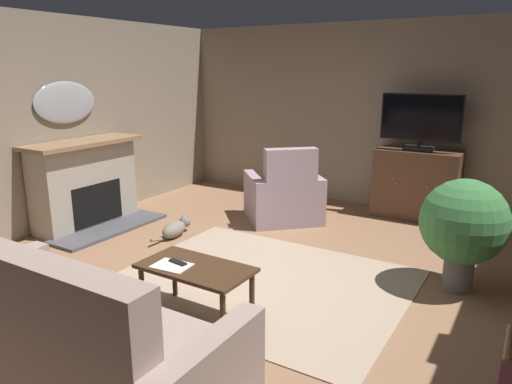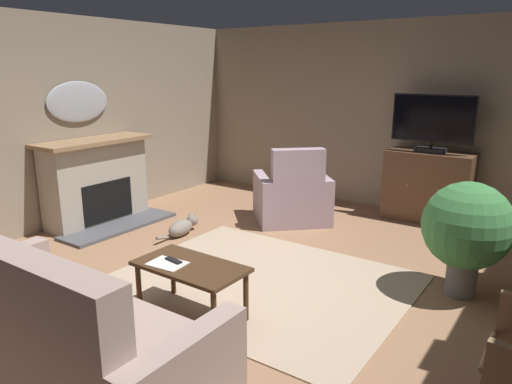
{
  "view_description": "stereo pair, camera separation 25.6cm",
  "coord_description": "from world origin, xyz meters",
  "px_view_note": "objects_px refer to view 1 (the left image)",
  "views": [
    {
      "loc": [
        2.23,
        -3.5,
        2.0
      ],
      "look_at": [
        -0.01,
        0.18,
        0.88
      ],
      "focal_mm": 33.39,
      "sensor_mm": 36.0,
      "label": 1
    },
    {
      "loc": [
        2.45,
        -3.36,
        2.0
      ],
      "look_at": [
        -0.01,
        0.18,
        0.88
      ],
      "focal_mm": 33.39,
      "sensor_mm": 36.0,
      "label": 2
    }
  ],
  "objects_px": {
    "fireplace": "(86,186)",
    "cat": "(176,228)",
    "television": "(421,121)",
    "tv_remote": "(178,263)",
    "tv_cabinet": "(416,186)",
    "potted_plant_small_fern_corner": "(464,224)",
    "armchair_facing_sofa": "(284,197)",
    "sofa_floral": "(74,344)",
    "wall_mirror_oval": "(65,103)",
    "coffee_table": "(196,273)",
    "folded_newspaper": "(172,266)"
  },
  "relations": [
    {
      "from": "tv_cabinet",
      "to": "folded_newspaper",
      "type": "height_order",
      "value": "tv_cabinet"
    },
    {
      "from": "wall_mirror_oval",
      "to": "folded_newspaper",
      "type": "height_order",
      "value": "wall_mirror_oval"
    },
    {
      "from": "television",
      "to": "tv_remote",
      "type": "relative_size",
      "value": 6.09
    },
    {
      "from": "television",
      "to": "folded_newspaper",
      "type": "xyz_separation_m",
      "value": [
        -1.01,
        -3.78,
        -0.87
      ]
    },
    {
      "from": "coffee_table",
      "to": "potted_plant_small_fern_corner",
      "type": "distance_m",
      "value": 2.43
    },
    {
      "from": "coffee_table",
      "to": "fireplace",
      "type": "bearing_deg",
      "value": 156.56
    },
    {
      "from": "fireplace",
      "to": "cat",
      "type": "height_order",
      "value": "fireplace"
    },
    {
      "from": "television",
      "to": "cat",
      "type": "xyz_separation_m",
      "value": [
        -2.3,
        -2.25,
        -1.23
      ]
    },
    {
      "from": "tv_remote",
      "to": "potted_plant_small_fern_corner",
      "type": "xyz_separation_m",
      "value": [
        1.89,
        1.72,
        0.17
      ]
    },
    {
      "from": "tv_cabinet",
      "to": "cat",
      "type": "xyz_separation_m",
      "value": [
        -2.3,
        -2.31,
        -0.34
      ]
    },
    {
      "from": "tv_remote",
      "to": "sofa_floral",
      "type": "xyz_separation_m",
      "value": [
        0.09,
        -1.09,
        -0.13
      ]
    },
    {
      "from": "fireplace",
      "to": "armchair_facing_sofa",
      "type": "height_order",
      "value": "fireplace"
    },
    {
      "from": "wall_mirror_oval",
      "to": "tv_remote",
      "type": "bearing_deg",
      "value": -23.33
    },
    {
      "from": "sofa_floral",
      "to": "coffee_table",
      "type": "bearing_deg",
      "value": 86.75
    },
    {
      "from": "tv_cabinet",
      "to": "television",
      "type": "xyz_separation_m",
      "value": [
        -0.0,
        -0.05,
        0.89
      ]
    },
    {
      "from": "fireplace",
      "to": "cat",
      "type": "relative_size",
      "value": 2.13
    },
    {
      "from": "folded_newspaper",
      "to": "cat",
      "type": "height_order",
      "value": "folded_newspaper"
    },
    {
      "from": "coffee_table",
      "to": "armchair_facing_sofa",
      "type": "height_order",
      "value": "armchair_facing_sofa"
    },
    {
      "from": "fireplace",
      "to": "coffee_table",
      "type": "distance_m",
      "value": 2.96
    },
    {
      "from": "wall_mirror_oval",
      "to": "cat",
      "type": "xyz_separation_m",
      "value": [
        1.51,
        0.26,
        -1.48
      ]
    },
    {
      "from": "armchair_facing_sofa",
      "to": "potted_plant_small_fern_corner",
      "type": "relative_size",
      "value": 1.21
    },
    {
      "from": "television",
      "to": "folded_newspaper",
      "type": "relative_size",
      "value": 3.45
    },
    {
      "from": "fireplace",
      "to": "cat",
      "type": "xyz_separation_m",
      "value": [
        1.26,
        0.26,
        -0.43
      ]
    },
    {
      "from": "television",
      "to": "tv_remote",
      "type": "height_order",
      "value": "television"
    },
    {
      "from": "sofa_floral",
      "to": "potted_plant_small_fern_corner",
      "type": "distance_m",
      "value": 3.35
    },
    {
      "from": "tv_cabinet",
      "to": "cat",
      "type": "bearing_deg",
      "value": -134.99
    },
    {
      "from": "tv_cabinet",
      "to": "tv_remote",
      "type": "height_order",
      "value": "tv_cabinet"
    },
    {
      "from": "folded_newspaper",
      "to": "wall_mirror_oval",
      "type": "bearing_deg",
      "value": 150.8
    },
    {
      "from": "wall_mirror_oval",
      "to": "tv_cabinet",
      "type": "relative_size",
      "value": 0.82
    },
    {
      "from": "tv_cabinet",
      "to": "sofa_floral",
      "type": "xyz_separation_m",
      "value": [
        -0.91,
        -4.87,
        -0.11
      ]
    },
    {
      "from": "fireplace",
      "to": "tv_cabinet",
      "type": "height_order",
      "value": "fireplace"
    },
    {
      "from": "cat",
      "to": "television",
      "type": "bearing_deg",
      "value": 44.34
    },
    {
      "from": "sofa_floral",
      "to": "potted_plant_small_fern_corner",
      "type": "height_order",
      "value": "potted_plant_small_fern_corner"
    },
    {
      "from": "sofa_floral",
      "to": "folded_newspaper",
      "type": "bearing_deg",
      "value": 95.6
    },
    {
      "from": "wall_mirror_oval",
      "to": "television",
      "type": "relative_size",
      "value": 0.87
    },
    {
      "from": "television",
      "to": "sofa_floral",
      "type": "bearing_deg",
      "value": -100.75
    },
    {
      "from": "wall_mirror_oval",
      "to": "television",
      "type": "bearing_deg",
      "value": 33.36
    },
    {
      "from": "wall_mirror_oval",
      "to": "armchair_facing_sofa",
      "type": "relative_size",
      "value": 0.71
    },
    {
      "from": "tv_cabinet",
      "to": "potted_plant_small_fern_corner",
      "type": "bearing_deg",
      "value": -66.6
    },
    {
      "from": "television",
      "to": "cat",
      "type": "distance_m",
      "value": 3.45
    },
    {
      "from": "fireplace",
      "to": "tv_remote",
      "type": "distance_m",
      "value": 2.84
    },
    {
      "from": "folded_newspaper",
      "to": "armchair_facing_sofa",
      "type": "height_order",
      "value": "armchair_facing_sofa"
    },
    {
      "from": "cat",
      "to": "tv_remote",
      "type": "bearing_deg",
      "value": -48.42
    },
    {
      "from": "tv_remote",
      "to": "coffee_table",
      "type": "bearing_deg",
      "value": 21.53
    },
    {
      "from": "tv_cabinet",
      "to": "tv_remote",
      "type": "distance_m",
      "value": 3.91
    },
    {
      "from": "coffee_table",
      "to": "potted_plant_small_fern_corner",
      "type": "relative_size",
      "value": 0.88
    },
    {
      "from": "coffee_table",
      "to": "sofa_floral",
      "type": "relative_size",
      "value": 0.44
    },
    {
      "from": "folded_newspaper",
      "to": "tv_cabinet",
      "type": "bearing_deg",
      "value": 70.41
    },
    {
      "from": "fireplace",
      "to": "tv_remote",
      "type": "relative_size",
      "value": 9.19
    },
    {
      "from": "coffee_table",
      "to": "armchair_facing_sofa",
      "type": "xyz_separation_m",
      "value": [
        -0.62,
        2.68,
        -0.08
      ]
    }
  ]
}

